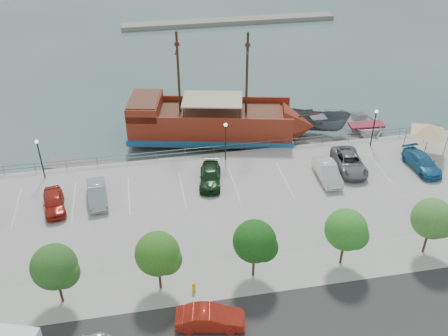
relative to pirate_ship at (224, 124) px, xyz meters
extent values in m
plane|color=#3C5556|center=(-0.90, -11.98, -2.21)|extent=(160.00, 160.00, 0.00)
cube|color=#AAA8A5|center=(-0.90, -21.98, -1.20)|extent=(100.00, 4.00, 0.05)
cylinder|color=slate|center=(-0.90, -4.18, -0.26)|extent=(50.00, 0.06, 0.06)
cylinder|color=slate|center=(-0.90, -4.18, -0.66)|extent=(50.00, 0.06, 0.06)
cube|color=gray|center=(9.10, 43.02, -1.81)|extent=(40.00, 3.00, 0.80)
cube|color=maroon|center=(-1.48, 0.33, -0.10)|extent=(18.53, 9.24, 2.88)
cube|color=#1B598A|center=(-1.48, 0.33, -1.05)|extent=(18.93, 9.64, 0.67)
cone|color=maroon|center=(8.06, -1.78, -0.10)|extent=(4.61, 5.96, 5.33)
cube|color=maroon|center=(-8.52, 1.88, 2.12)|extent=(4.44, 6.13, 1.55)
cube|color=brown|center=(-8.52, 1.88, 2.95)|extent=(4.13, 5.65, 0.13)
cube|color=brown|center=(-0.93, 0.21, 1.39)|extent=(15.14, 7.87, 0.17)
cube|color=maroon|center=(-0.90, 2.93, 1.73)|extent=(17.38, 4.04, 0.78)
cube|color=maroon|center=(-2.05, -2.27, 1.73)|extent=(17.38, 4.04, 0.78)
cylinder|color=#382111|center=(2.32, -0.51, 5.89)|extent=(0.32, 0.32, 9.10)
cylinder|color=#382111|center=(-4.73, 1.04, 5.89)|extent=(0.32, 0.32, 9.10)
cylinder|color=#382111|center=(2.32, -0.51, 8.66)|extent=(0.87, 3.28, 0.16)
cylinder|color=#382111|center=(-4.73, 1.04, 8.66)|extent=(0.87, 3.28, 0.16)
cube|color=#C5B996|center=(-1.26, 0.28, 3.00)|extent=(7.19, 5.50, 0.13)
cylinder|color=#382111|center=(8.82, -1.94, 1.23)|extent=(2.74, 0.77, 0.66)
imported|color=#565D65|center=(10.86, -0.37, -0.82)|extent=(7.66, 5.18, 2.77)
imported|color=silver|center=(16.53, -1.20, -1.54)|extent=(5.03, 6.77, 1.35)
cube|color=slate|center=(-15.65, -2.78, -1.99)|extent=(7.96, 4.60, 0.44)
cube|color=gray|center=(8.06, -2.78, -1.99)|extent=(7.74, 2.33, 0.44)
cube|color=slate|center=(13.77, -2.78, -2.03)|extent=(6.40, 2.35, 0.36)
cylinder|color=slate|center=(18.22, -6.79, 0.00)|extent=(0.09, 0.09, 2.42)
cylinder|color=slate|center=(20.99, -6.07, 0.00)|extent=(0.09, 0.09, 2.42)
cylinder|color=slate|center=(18.94, -9.56, 0.00)|extent=(0.09, 0.09, 2.42)
cylinder|color=slate|center=(21.71, -8.84, 0.00)|extent=(0.09, 0.09, 2.42)
pyramid|color=silver|center=(19.96, -7.82, 2.15)|extent=(5.63, 5.63, 0.99)
imported|color=#B42416|center=(-5.87, -26.07, -0.44)|extent=(4.90, 2.45, 1.54)
cylinder|color=#DDD100|center=(-6.54, -22.78, -0.89)|extent=(0.26, 0.26, 0.65)
sphere|color=#DDD100|center=(-6.54, -22.78, -0.54)|extent=(0.28, 0.28, 0.28)
cylinder|color=black|center=(-18.90, -5.48, 0.79)|extent=(0.12, 0.12, 4.00)
sphere|color=#FFF2CC|center=(-18.90, -5.48, 2.89)|extent=(0.36, 0.36, 0.36)
cylinder|color=black|center=(-0.90, -5.48, 0.79)|extent=(0.12, 0.12, 4.00)
sphere|color=#FFF2CC|center=(-0.90, -5.48, 2.89)|extent=(0.36, 0.36, 0.36)
cylinder|color=black|center=(15.10, -5.48, 0.79)|extent=(0.12, 0.12, 4.00)
sphere|color=#FFF2CC|center=(15.10, -5.48, 2.89)|extent=(0.36, 0.36, 0.36)
cylinder|color=#473321|center=(-15.90, -21.98, -0.11)|extent=(0.20, 0.20, 2.20)
sphere|color=#25511D|center=(-15.90, -21.98, 2.19)|extent=(3.20, 3.20, 3.20)
sphere|color=#25511D|center=(-15.30, -22.28, 1.79)|extent=(2.20, 2.20, 2.20)
cylinder|color=#473321|center=(-8.90, -21.98, -0.11)|extent=(0.20, 0.20, 2.20)
sphere|color=#2D611A|center=(-8.90, -21.98, 2.19)|extent=(3.20, 3.20, 3.20)
sphere|color=#2D611A|center=(-8.30, -22.28, 1.79)|extent=(2.20, 2.20, 2.20)
cylinder|color=#473321|center=(-1.90, -21.98, -0.11)|extent=(0.20, 0.20, 2.20)
sphere|color=#174713|center=(-1.90, -21.98, 2.19)|extent=(3.20, 3.20, 3.20)
sphere|color=#174713|center=(-1.30, -22.28, 1.79)|extent=(2.20, 2.20, 2.20)
cylinder|color=#473321|center=(5.10, -21.98, -0.11)|extent=(0.20, 0.20, 2.20)
sphere|color=#2D7724|center=(5.10, -21.98, 2.19)|extent=(3.20, 3.20, 3.20)
sphere|color=#2D7724|center=(5.70, -22.28, 1.79)|extent=(2.20, 2.20, 2.20)
cylinder|color=#473321|center=(12.10, -21.98, -0.11)|extent=(0.20, 0.20, 2.20)
sphere|color=#3C752C|center=(12.10, -21.98, 2.19)|extent=(3.20, 3.20, 3.20)
sphere|color=#3C752C|center=(12.70, -22.28, 1.79)|extent=(2.20, 2.20, 2.20)
imported|color=#A82218|center=(-17.45, -10.75, -0.46)|extent=(2.47, 4.66, 1.51)
imported|color=#9DA5AE|center=(-13.69, -10.21, -0.44)|extent=(2.04, 4.81, 1.54)
imported|color=black|center=(-3.11, -9.26, -0.49)|extent=(2.89, 5.23, 1.43)
imported|color=silver|center=(8.17, -10.68, -0.41)|extent=(1.84, 4.92, 1.61)
imported|color=slate|center=(10.94, -9.43, -0.42)|extent=(3.17, 5.91, 1.58)
imported|color=#256A9E|center=(18.10, -10.73, -0.47)|extent=(2.44, 5.27, 1.49)
camera|label=1|loc=(-9.08, -48.32, 26.36)|focal=40.00mm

